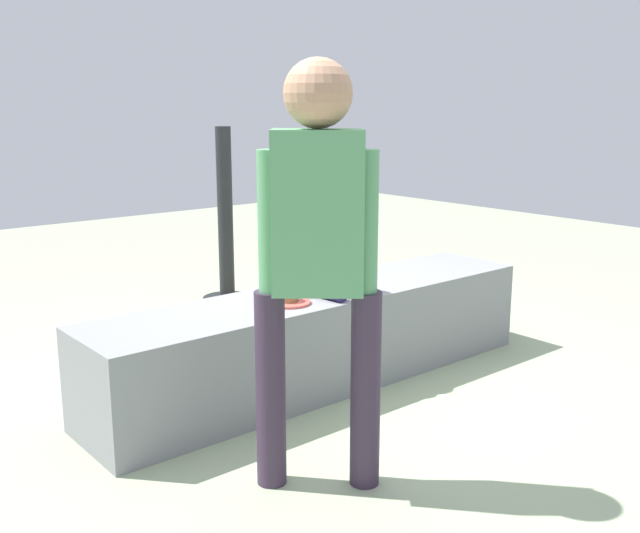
# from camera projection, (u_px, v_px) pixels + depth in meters

# --- Properties ---
(ground_plane) EXTENTS (12.00, 12.00, 0.00)m
(ground_plane) POSITION_uv_depth(u_px,v_px,m) (321.00, 382.00, 3.88)
(ground_plane) COLOR #96A583
(concrete_ledge) EXTENTS (2.54, 0.53, 0.49)m
(concrete_ledge) POSITION_uv_depth(u_px,v_px,m) (321.00, 337.00, 3.82)
(concrete_ledge) COLOR gray
(concrete_ledge) RESTS_ON ground_plane
(child_seated) EXTENTS (0.28, 0.32, 0.48)m
(child_seated) POSITION_uv_depth(u_px,v_px,m) (324.00, 252.00, 3.71)
(child_seated) COLOR navy
(child_seated) RESTS_ON concrete_ledge
(adult_standing) EXTENTS (0.38, 0.36, 1.59)m
(adult_standing) POSITION_uv_depth(u_px,v_px,m) (318.00, 239.00, 2.64)
(adult_standing) COLOR #342639
(adult_standing) RESTS_ON ground_plane
(cake_plate) EXTENTS (0.22, 0.22, 0.07)m
(cake_plate) POSITION_uv_depth(u_px,v_px,m) (288.00, 299.00, 3.54)
(cake_plate) COLOR #E0594C
(cake_plate) RESTS_ON concrete_ledge
(gift_bag) EXTENTS (0.19, 0.09, 0.30)m
(gift_bag) POSITION_uv_depth(u_px,v_px,m) (298.00, 296.00, 5.08)
(gift_bag) COLOR gold
(gift_bag) RESTS_ON ground_plane
(railing_post) EXTENTS (0.36, 0.36, 1.28)m
(railing_post) POSITION_uv_depth(u_px,v_px,m) (226.00, 236.00, 5.31)
(railing_post) COLOR black
(railing_post) RESTS_ON ground_plane
(water_bottle_near_gift) EXTENTS (0.06, 0.06, 0.19)m
(water_bottle_near_gift) POSITION_uv_depth(u_px,v_px,m) (246.00, 345.00, 4.18)
(water_bottle_near_gift) COLOR silver
(water_bottle_near_gift) RESTS_ON ground_plane
(party_cup_red) EXTENTS (0.07, 0.07, 0.12)m
(party_cup_red) POSITION_uv_depth(u_px,v_px,m) (245.00, 316.00, 4.86)
(party_cup_red) COLOR red
(party_cup_red) RESTS_ON ground_plane
(handbag_black_leather) EXTENTS (0.31, 0.12, 0.37)m
(handbag_black_leather) POSITION_uv_depth(u_px,v_px,m) (372.00, 299.00, 4.98)
(handbag_black_leather) COLOR black
(handbag_black_leather) RESTS_ON ground_plane
(handbag_brown_canvas) EXTENTS (0.27, 0.12, 0.36)m
(handbag_brown_canvas) POSITION_uv_depth(u_px,v_px,m) (151.00, 357.00, 3.86)
(handbag_brown_canvas) COLOR brown
(handbag_brown_canvas) RESTS_ON ground_plane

